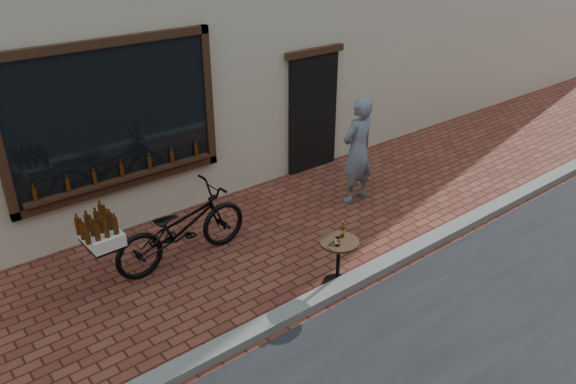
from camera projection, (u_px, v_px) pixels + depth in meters
ground at (373, 286)px, 7.51m from camera, size 90.00×90.00×0.00m
kerb at (362, 276)px, 7.62m from camera, size 90.00×0.25×0.12m
cargo_bicycle at (179, 228)px, 7.81m from camera, size 2.43×0.76×1.15m
bistro_table at (339, 253)px, 7.36m from camera, size 0.52×0.52×0.90m
pedestrian at (358, 150)px, 9.36m from camera, size 0.69×0.48×1.83m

